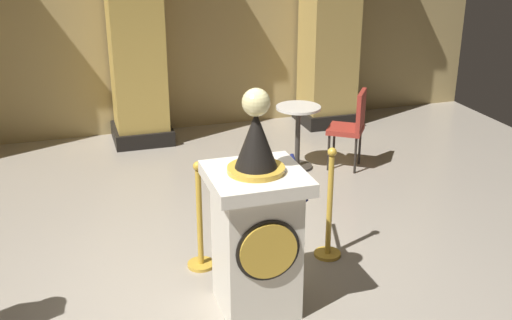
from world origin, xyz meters
TOP-DOWN VIEW (x-y plane):
  - ground_plane at (0.00, 0.00)m, footprint 10.34×10.34m
  - pedestal_clock at (0.31, -0.27)m, footprint 0.70×0.70m
  - stanchion_near at (1.16, 0.29)m, footprint 0.24×0.24m
  - stanchion_far at (0.03, 0.45)m, footprint 0.24×0.24m
  - velvet_rope at (0.59, 0.37)m, footprint 0.68×0.66m
  - column_centre_rear at (0.00, 3.92)m, footprint 0.80×0.80m
  - cafe_table at (1.65, 2.36)m, footprint 0.53×0.53m
  - cafe_chair_red at (2.26, 2.17)m, footprint 0.56×0.56m

SIDE VIEW (x-z plane):
  - ground_plane at x=0.00m, z-range 0.00..0.00m
  - stanchion_far at x=0.03m, z-range -0.15..0.83m
  - stanchion_near at x=1.16m, z-range -0.16..0.88m
  - cafe_table at x=1.65m, z-range 0.10..0.88m
  - cafe_chair_red at x=2.26m, z-range 0.09..1.05m
  - pedestal_clock at x=0.31m, z-range -0.18..1.58m
  - velvet_rope at x=0.59m, z-range 0.68..0.89m
  - column_centre_rear at x=0.00m, z-range -0.01..3.67m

